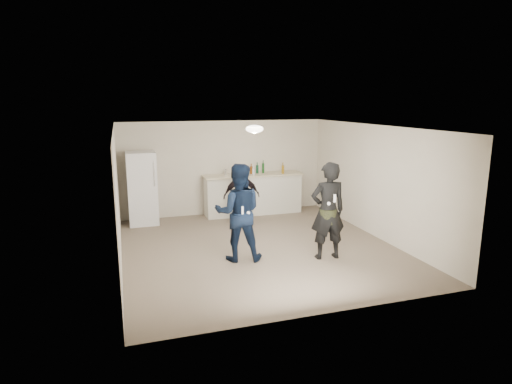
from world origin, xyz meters
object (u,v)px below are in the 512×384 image
object	(u,v)px
man	(238,212)
woman	(328,211)
spectator	(242,196)
fridge	(142,188)
shaker	(225,172)
counter	(253,195)

from	to	relation	value
man	woman	bearing A→B (deg)	178.86
woman	spectator	distance (m)	2.78
fridge	spectator	bearing A→B (deg)	-23.27
shaker	spectator	xyz separation A→B (m)	(0.12, -1.14, -0.42)
counter	man	distance (m)	3.46
counter	spectator	size ratio (longest dim) A/B	1.72
woman	spectator	size ratio (longest dim) A/B	1.26
counter	shaker	bearing A→B (deg)	173.25
fridge	spectator	size ratio (longest dim) A/B	1.19
spectator	counter	bearing A→B (deg)	-114.99
fridge	woman	world-z (taller)	woman
counter	man	xyz separation A→B (m)	(-1.29, -3.19, 0.41)
man	woman	xyz separation A→B (m)	(1.65, -0.45, 0.01)
fridge	woman	size ratio (longest dim) A/B	0.95
counter	woman	size ratio (longest dim) A/B	1.37
woman	counter	bearing A→B (deg)	-80.18
woman	spectator	xyz separation A→B (m)	(-0.98, 2.59, -0.19)
fridge	man	world-z (taller)	man
counter	fridge	xyz separation A→B (m)	(-2.90, -0.07, 0.38)
shaker	fridge	bearing A→B (deg)	-175.83
shaker	spectator	size ratio (longest dim) A/B	0.11
fridge	shaker	world-z (taller)	fridge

